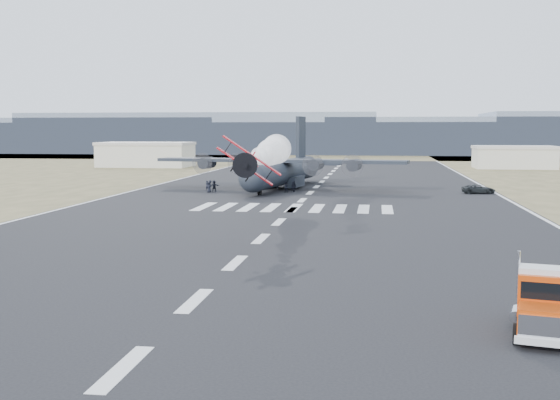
% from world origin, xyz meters
% --- Properties ---
extents(ground, '(500.00, 500.00, 0.00)m').
position_xyz_m(ground, '(0.00, 0.00, 0.00)').
color(ground, black).
rests_on(ground, ground).
extents(scrub_far, '(500.00, 80.00, 0.00)m').
position_xyz_m(scrub_far, '(0.00, 230.00, 0.00)').
color(scrub_far, brown).
rests_on(scrub_far, ground).
extents(runway_markings, '(60.00, 260.00, 0.01)m').
position_xyz_m(runway_markings, '(0.00, 60.00, 0.01)').
color(runway_markings, silver).
rests_on(runway_markings, ground).
extents(ridge_seg_b, '(150.00, 50.00, 15.00)m').
position_xyz_m(ridge_seg_b, '(-130.00, 260.00, 7.50)').
color(ridge_seg_b, slate).
rests_on(ridge_seg_b, ground).
extents(ridge_seg_c, '(150.00, 50.00, 17.00)m').
position_xyz_m(ridge_seg_c, '(-65.00, 260.00, 8.50)').
color(ridge_seg_c, slate).
rests_on(ridge_seg_c, ground).
extents(ridge_seg_d, '(150.00, 50.00, 13.00)m').
position_xyz_m(ridge_seg_d, '(0.00, 260.00, 6.50)').
color(ridge_seg_d, slate).
rests_on(ridge_seg_d, ground).
extents(ridge_seg_e, '(150.00, 50.00, 15.00)m').
position_xyz_m(ridge_seg_e, '(65.00, 260.00, 7.50)').
color(ridge_seg_e, slate).
rests_on(ridge_seg_e, ground).
extents(hangar_left, '(24.50, 14.50, 6.70)m').
position_xyz_m(hangar_left, '(-52.00, 145.00, 3.41)').
color(hangar_left, beige).
rests_on(hangar_left, ground).
extents(hangar_right, '(20.50, 12.50, 5.90)m').
position_xyz_m(hangar_right, '(46.00, 150.00, 3.01)').
color(hangar_right, beige).
rests_on(hangar_right, ground).
extents(semi_truck, '(3.86, 7.68, 3.37)m').
position_xyz_m(semi_truck, '(18.94, -4.11, 1.66)').
color(semi_truck, black).
rests_on(semi_truck, ground).
extents(aerobatic_biplane, '(5.08, 5.41, 4.58)m').
position_xyz_m(aerobatic_biplane, '(-0.57, 20.10, 7.33)').
color(aerobatic_biplane, red).
extents(smoke_trail, '(3.78, 27.80, 3.78)m').
position_xyz_m(smoke_trail, '(-1.92, 43.05, 7.52)').
color(smoke_trail, white).
extents(transport_aircraft, '(43.52, 35.69, 12.57)m').
position_xyz_m(transport_aircraft, '(-5.49, 80.02, 3.24)').
color(transport_aircraft, black).
rests_on(transport_aircraft, ground).
extents(support_vehicle, '(5.47, 3.10, 1.44)m').
position_xyz_m(support_vehicle, '(26.69, 74.46, 0.72)').
color(support_vehicle, black).
rests_on(support_vehicle, ground).
extents(crew_a, '(0.77, 0.71, 1.69)m').
position_xyz_m(crew_a, '(-17.36, 73.63, 0.85)').
color(crew_a, black).
rests_on(crew_a, ground).
extents(crew_b, '(0.98, 0.80, 1.75)m').
position_xyz_m(crew_b, '(-4.00, 72.09, 0.88)').
color(crew_b, black).
rests_on(crew_b, ground).
extents(crew_c, '(0.52, 1.09, 1.69)m').
position_xyz_m(crew_c, '(-17.04, 74.48, 0.84)').
color(crew_c, black).
rests_on(crew_c, ground).
extents(crew_d, '(1.01, 1.10, 1.70)m').
position_xyz_m(crew_d, '(-2.82, 74.16, 0.85)').
color(crew_d, black).
rests_on(crew_d, ground).
extents(crew_e, '(0.94, 0.70, 1.73)m').
position_xyz_m(crew_e, '(-16.24, 70.33, 0.86)').
color(crew_e, black).
rests_on(crew_e, ground).
extents(crew_f, '(1.76, 0.57, 1.89)m').
position_xyz_m(crew_f, '(-15.65, 71.46, 0.95)').
color(crew_f, black).
rests_on(crew_f, ground).
extents(crew_g, '(0.79, 0.82, 1.75)m').
position_xyz_m(crew_g, '(-5.98, 76.73, 0.87)').
color(crew_g, black).
rests_on(crew_g, ground).
extents(crew_h, '(0.88, 0.63, 1.66)m').
position_xyz_m(crew_h, '(-2.83, 72.88, 0.83)').
color(crew_h, black).
rests_on(crew_h, ground).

